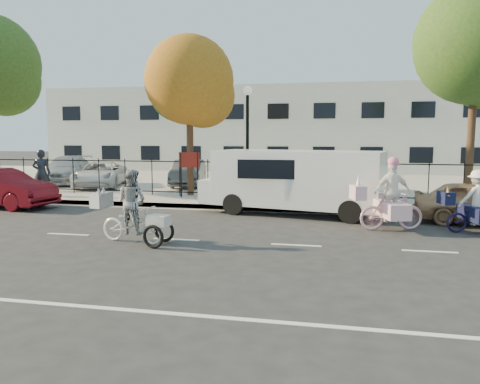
% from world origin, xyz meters
% --- Properties ---
extents(ground, '(120.00, 120.00, 0.00)m').
position_xyz_m(ground, '(0.00, 0.00, 0.00)').
color(ground, '#333334').
extents(road_markings, '(60.00, 9.52, 0.01)m').
position_xyz_m(road_markings, '(0.00, 0.00, 0.01)').
color(road_markings, silver).
rests_on(road_markings, ground).
extents(curb, '(60.00, 0.10, 0.15)m').
position_xyz_m(curb, '(0.00, 5.05, 0.07)').
color(curb, '#A8A399').
rests_on(curb, ground).
extents(sidewalk, '(60.00, 2.20, 0.15)m').
position_xyz_m(sidewalk, '(0.00, 6.10, 0.07)').
color(sidewalk, '#A8A399').
rests_on(sidewalk, ground).
extents(parking_lot, '(60.00, 15.60, 0.15)m').
position_xyz_m(parking_lot, '(0.00, 15.00, 0.07)').
color(parking_lot, '#A8A399').
rests_on(parking_lot, ground).
extents(iron_fence, '(58.00, 0.06, 1.50)m').
position_xyz_m(iron_fence, '(0.00, 7.20, 0.90)').
color(iron_fence, black).
rests_on(iron_fence, sidewalk).
extents(building, '(34.00, 10.00, 6.00)m').
position_xyz_m(building, '(0.00, 25.00, 3.00)').
color(building, silver).
rests_on(building, ground).
extents(lamppost, '(0.36, 0.36, 4.33)m').
position_xyz_m(lamppost, '(0.50, 6.80, 3.11)').
color(lamppost, black).
rests_on(lamppost, sidewalk).
extents(street_sign, '(0.85, 0.06, 1.80)m').
position_xyz_m(street_sign, '(-1.85, 6.80, 1.42)').
color(street_sign, black).
rests_on(street_sign, sidewalk).
extents(zebra_trike, '(2.10, 1.05, 1.80)m').
position_xyz_m(zebra_trike, '(-0.94, -0.51, 0.69)').
color(zebra_trike, white).
rests_on(zebra_trike, ground).
extents(unicorn_bike, '(2.06, 1.48, 2.03)m').
position_xyz_m(unicorn_bike, '(5.37, 2.35, 0.75)').
color(unicorn_bike, '#E7B0C0').
rests_on(unicorn_bike, ground).
extents(bull_bike, '(1.88, 1.32, 1.70)m').
position_xyz_m(bull_bike, '(7.58, 2.49, 0.68)').
color(bull_bike, '#131037').
rests_on(bull_bike, ground).
extents(white_van, '(6.26, 3.08, 2.11)m').
position_xyz_m(white_van, '(2.53, 4.45, 1.16)').
color(white_van, white).
rests_on(white_van, ground).
extents(red_sedan, '(4.42, 2.05, 1.40)m').
position_xyz_m(red_sedan, '(-8.08, 3.80, 0.70)').
color(red_sedan, '#580A11').
rests_on(red_sedan, ground).
extents(gold_sedan, '(3.92, 2.01, 1.28)m').
position_xyz_m(gold_sedan, '(8.04, 3.80, 0.64)').
color(gold_sedan, tan).
rests_on(gold_sedan, ground).
extents(pedestrian, '(0.82, 0.72, 1.90)m').
position_xyz_m(pedestrian, '(-7.85, 5.93, 1.10)').
color(pedestrian, black).
rests_on(pedestrian, sidewalk).
extents(lot_car_a, '(3.35, 5.13, 1.38)m').
position_xyz_m(lot_car_a, '(-9.84, 10.97, 0.84)').
color(lot_car_a, '#A5A8AC').
rests_on(lot_car_a, parking_lot).
extents(lot_car_b, '(3.09, 4.72, 1.21)m').
position_xyz_m(lot_car_b, '(-7.25, 9.64, 0.75)').
color(lot_car_b, silver).
rests_on(lot_car_b, parking_lot).
extents(lot_car_c, '(1.99, 4.04, 1.27)m').
position_xyz_m(lot_car_c, '(-3.22, 10.83, 0.79)').
color(lot_car_c, '#4B4E52').
rests_on(lot_car_c, parking_lot).
extents(lot_car_d, '(1.65, 3.62, 1.21)m').
position_xyz_m(lot_car_d, '(4.93, 9.65, 0.75)').
color(lot_car_d, '#A1A2A9').
rests_on(lot_car_d, parking_lot).
extents(tree_mid, '(3.65, 3.63, 6.66)m').
position_xyz_m(tree_mid, '(-1.93, 7.66, 4.66)').
color(tree_mid, '#442D1D').
rests_on(tree_mid, ground).
extents(tree_east, '(4.46, 4.46, 8.18)m').
position_xyz_m(tree_east, '(8.90, 8.06, 5.73)').
color(tree_east, '#442D1D').
rests_on(tree_east, ground).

